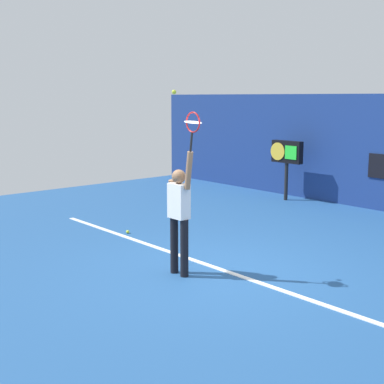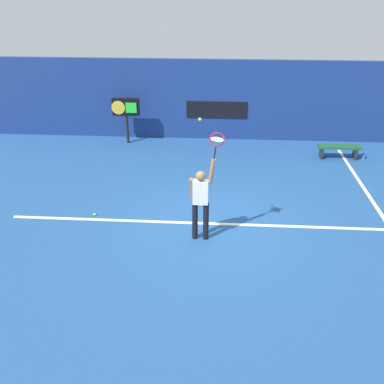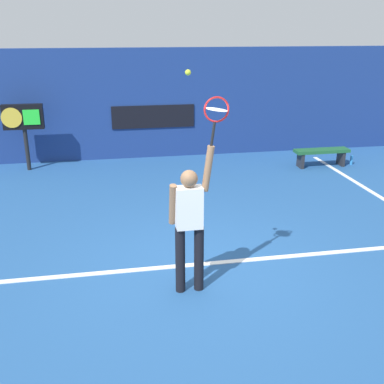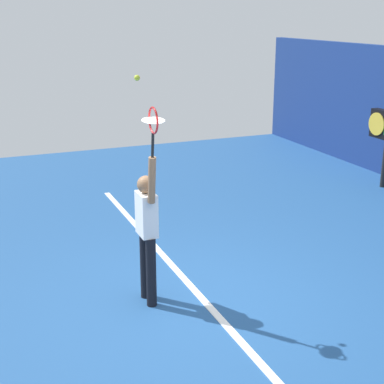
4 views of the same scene
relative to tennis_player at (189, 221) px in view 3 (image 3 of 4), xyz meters
name	(u,v)px [view 3 (image 3 of 4)]	position (x,y,z in m)	size (l,w,h in m)	color
ground_plane	(200,269)	(0.24, 0.53, -1.01)	(18.00, 18.00, 0.00)	#23518C
back_wall	(153,104)	(0.24, 6.98, 0.43)	(18.00, 0.20, 2.87)	navy
sponsor_banner_center	(153,117)	(0.24, 6.86, 0.10)	(2.20, 0.03, 0.60)	black
court_baseline	(198,264)	(0.24, 0.65, -1.01)	(10.00, 0.10, 0.01)	white
tennis_player	(189,221)	(0.00, 0.00, 0.00)	(0.57, 0.31, 1.99)	black
tennis_racket	(216,112)	(0.33, 0.00, 1.38)	(0.35, 0.27, 0.62)	black
tennis_ball	(188,72)	(-0.03, -0.07, 1.86)	(0.07, 0.07, 0.07)	#CCE033
scoreboard_clock	(23,120)	(-2.96, 6.23, 0.25)	(0.96, 0.20, 1.63)	black
court_bench	(321,153)	(4.34, 5.21, -0.67)	(1.40, 0.36, 0.45)	#1E592D
water_bottle	(351,160)	(5.19, 5.21, -0.89)	(0.07, 0.07, 0.24)	#338CD8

